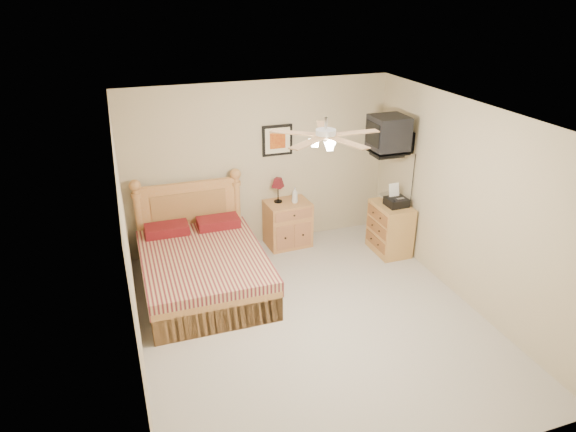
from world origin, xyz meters
name	(u,v)px	position (x,y,z in m)	size (l,w,h in m)	color
floor	(313,321)	(0.00, 0.00, 0.00)	(4.50, 4.50, 0.00)	#ADA79C
ceiling	(318,117)	(0.00, 0.00, 2.50)	(4.00, 4.50, 0.04)	white
wall_back	(260,166)	(0.00, 2.25, 1.25)	(4.00, 0.04, 2.50)	#BAAC89
wall_front	(429,355)	(0.00, -2.25, 1.25)	(4.00, 0.04, 2.50)	#BAAC89
wall_left	(129,256)	(-2.00, 0.00, 1.25)	(0.04, 4.50, 2.50)	#BAAC89
wall_right	(467,205)	(2.00, 0.00, 1.25)	(0.04, 4.50, 2.50)	#BAAC89
bed	(202,246)	(-1.11, 1.12, 0.65)	(1.52, 2.00, 1.30)	#C57D3B
nightstand	(288,223)	(0.35, 2.00, 0.35)	(0.65, 0.49, 0.71)	#BB713E
table_lamp	(278,190)	(0.22, 2.07, 0.90)	(0.21, 0.21, 0.39)	#59121A
lotion_bottle	(295,195)	(0.45, 1.96, 0.83)	(0.09, 0.09, 0.24)	silver
framed_picture	(277,140)	(0.27, 2.23, 1.62)	(0.46, 0.04, 0.46)	black
dresser	(390,228)	(1.73, 1.29, 0.38)	(0.45, 0.65, 0.77)	#BA8A3C
fax_machine	(397,196)	(1.76, 1.24, 0.93)	(0.29, 0.31, 0.31)	black
magazine_lower	(384,199)	(1.72, 1.50, 0.78)	(0.18, 0.24, 0.02)	#B9AC92
magazine_upper	(384,197)	(1.72, 1.52, 0.80)	(0.18, 0.25, 0.02)	gray
wall_tv	(398,134)	(1.75, 1.34, 1.81)	(0.56, 0.46, 0.58)	black
ceiling_fan	(326,135)	(0.00, -0.20, 2.36)	(1.14, 1.14, 0.28)	silver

